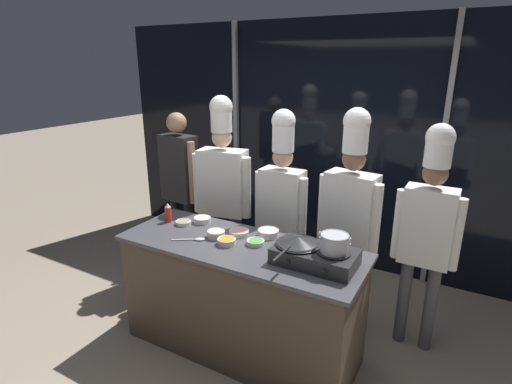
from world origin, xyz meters
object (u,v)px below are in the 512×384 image
object	(u,v)px
prep_bowl_chicken	(216,234)
serving_spoon_slotted	(195,239)
chef_pastry	(428,222)
prep_bowl_carrots	(227,241)
stock_pot	(334,243)
prep_bowl_rice	(202,219)
prep_bowl_bean_sprouts	(268,232)
chef_sous	(282,198)
chef_head	(223,183)
chef_line	(350,208)
squeeze_bottle_chili	(168,213)
prep_bowl_shrimp	(239,232)
person_guest	(180,178)
frying_pan	(298,240)
prep_bowl_scallions	(256,242)
prep_bowl_mushrooms	(183,222)
portable_stove	(315,256)

from	to	relation	value
prep_bowl_chicken	serving_spoon_slotted	size ratio (longest dim) A/B	0.60
chef_pastry	prep_bowl_carrots	bearing A→B (deg)	31.60
stock_pot	prep_bowl_rice	bearing A→B (deg)	169.78
prep_bowl_bean_sprouts	chef_sous	distance (m)	0.49
chef_head	chef_line	world-z (taller)	chef_head
squeeze_bottle_chili	chef_sous	size ratio (longest dim) A/B	0.09
chef_sous	prep_bowl_bean_sprouts	bearing A→B (deg)	103.65
squeeze_bottle_chili	prep_bowl_chicken	size ratio (longest dim) A/B	1.21
prep_bowl_shrimp	prep_bowl_bean_sprouts	distance (m)	0.24
prep_bowl_carrots	person_guest	bearing A→B (deg)	143.90
stock_pot	prep_bowl_carrots	bearing A→B (deg)	-177.44
prep_bowl_shrimp	prep_bowl_rice	bearing A→B (deg)	171.16
serving_spoon_slotted	chef_line	size ratio (longest dim) A/B	0.12
frying_pan	prep_bowl_rice	size ratio (longest dim) A/B	3.65
frying_pan	prep_bowl_shrimp	distance (m)	0.62
prep_bowl_shrimp	prep_bowl_scallions	distance (m)	0.23
frying_pan	prep_bowl_scallions	bearing A→B (deg)	169.12
prep_bowl_bean_sprouts	chef_sous	world-z (taller)	chef_sous
prep_bowl_mushrooms	prep_bowl_carrots	world-z (taller)	prep_bowl_carrots
squeeze_bottle_chili	prep_bowl_bean_sprouts	xyz separation A→B (m)	(0.90, 0.15, -0.05)
portable_stove	squeeze_bottle_chili	distance (m)	1.39
chef_head	chef_pastry	bearing A→B (deg)	168.76
prep_bowl_mushrooms	prep_bowl_carrots	xyz separation A→B (m)	(0.54, -0.15, 0.01)
prep_bowl_chicken	serving_spoon_slotted	xyz separation A→B (m)	(-0.11, -0.12, -0.03)
prep_bowl_shrimp	chef_line	bearing A→B (deg)	36.58
person_guest	prep_bowl_shrimp	bearing A→B (deg)	157.16
serving_spoon_slotted	portable_stove	bearing A→B (deg)	5.68
prep_bowl_scallions	serving_spoon_slotted	distance (m)	0.48
prep_bowl_bean_sprouts	chef_line	xyz separation A→B (m)	(0.51, 0.46, 0.15)
prep_bowl_mushrooms	prep_bowl_bean_sprouts	bearing A→B (deg)	10.62
prep_bowl_bean_sprouts	person_guest	distance (m)	1.43
prep_bowl_scallions	chef_pastry	world-z (taller)	chef_pastry
chef_pastry	prep_bowl_scallions	bearing A→B (deg)	31.99
frying_pan	prep_bowl_bean_sprouts	xyz separation A→B (m)	(-0.36, 0.25, -0.12)
squeeze_bottle_chili	chef_head	bearing A→B (deg)	80.10
prep_bowl_carrots	chef_head	xyz separation A→B (m)	(-0.57, 0.81, 0.16)
serving_spoon_slotted	chef_pastry	xyz separation A→B (m)	(1.57, 0.84, 0.16)
prep_bowl_chicken	serving_spoon_slotted	distance (m)	0.17
prep_bowl_carrots	prep_bowl_mushrooms	bearing A→B (deg)	164.79
squeeze_bottle_chili	prep_bowl_bean_sprouts	world-z (taller)	squeeze_bottle_chili
serving_spoon_slotted	stock_pot	bearing A→B (deg)	5.02
prep_bowl_mushrooms	stock_pot	bearing A→B (deg)	-4.55
prep_bowl_rice	prep_bowl_mushrooms	bearing A→B (deg)	-134.36
prep_bowl_chicken	prep_bowl_rice	bearing A→B (deg)	144.80
stock_pot	squeeze_bottle_chili	size ratio (longest dim) A/B	1.25
stock_pot	person_guest	size ratio (longest dim) A/B	0.12
chef_line	chef_pastry	size ratio (longest dim) A/B	1.04
prep_bowl_carrots	chef_pastry	distance (m)	1.54
frying_pan	portable_stove	bearing A→B (deg)	1.82
person_guest	chef_line	bearing A→B (deg)	-175.94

